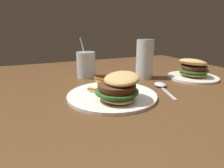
{
  "coord_description": "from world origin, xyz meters",
  "views": [
    {
      "loc": [
        0.56,
        -0.35,
        0.96
      ],
      "look_at": [
        0.02,
        -0.11,
        0.77
      ],
      "focal_mm": 30.0,
      "sensor_mm": 36.0,
      "label": 1
    }
  ],
  "objects_px": {
    "beer_glass": "(145,60)",
    "juice_glass": "(86,66)",
    "spoon": "(161,85)",
    "meal_plate_near": "(115,91)",
    "meal_plate_far": "(193,71)"
  },
  "relations": [
    {
      "from": "beer_glass",
      "to": "juice_glass",
      "type": "distance_m",
      "value": 0.27
    },
    {
      "from": "beer_glass",
      "to": "juice_glass",
      "type": "bearing_deg",
      "value": -117.44
    },
    {
      "from": "juice_glass",
      "to": "spoon",
      "type": "distance_m",
      "value": 0.35
    },
    {
      "from": "juice_glass",
      "to": "meal_plate_near",
      "type": "bearing_deg",
      "value": 0.68
    },
    {
      "from": "spoon",
      "to": "beer_glass",
      "type": "bearing_deg",
      "value": 12.68
    },
    {
      "from": "juice_glass",
      "to": "meal_plate_far",
      "type": "relative_size",
      "value": 0.81
    },
    {
      "from": "meal_plate_far",
      "to": "spoon",
      "type": "bearing_deg",
      "value": -77.02
    },
    {
      "from": "beer_glass",
      "to": "spoon",
      "type": "distance_m",
      "value": 0.17
    },
    {
      "from": "spoon",
      "to": "meal_plate_far",
      "type": "relative_size",
      "value": 0.81
    },
    {
      "from": "meal_plate_near",
      "to": "spoon",
      "type": "bearing_deg",
      "value": 102.16
    },
    {
      "from": "spoon",
      "to": "meal_plate_near",
      "type": "bearing_deg",
      "value": 120.74
    },
    {
      "from": "meal_plate_near",
      "to": "beer_glass",
      "type": "xyz_separation_m",
      "value": [
        -0.19,
        0.24,
        0.05
      ]
    },
    {
      "from": "beer_glass",
      "to": "juice_glass",
      "type": "height_order",
      "value": "juice_glass"
    },
    {
      "from": "spoon",
      "to": "meal_plate_far",
      "type": "bearing_deg",
      "value": -58.44
    },
    {
      "from": "meal_plate_near",
      "to": "spoon",
      "type": "distance_m",
      "value": 0.23
    }
  ]
}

